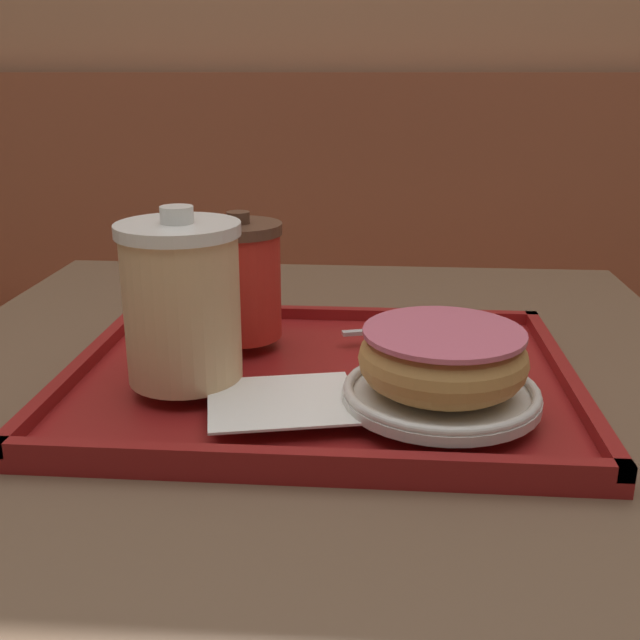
# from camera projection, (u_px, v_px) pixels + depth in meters

# --- Properties ---
(booth_bench) EXTENTS (1.78, 0.44, 1.00)m
(booth_bench) POSITION_uv_depth(u_px,v_px,m) (250.00, 397.00, 1.66)
(booth_bench) COLOR brown
(booth_bench) RESTS_ON ground_plane
(cafe_table) EXTENTS (0.78, 0.85, 0.73)m
(cafe_table) POSITION_uv_depth(u_px,v_px,m) (309.00, 546.00, 0.74)
(cafe_table) COLOR brown
(cafe_table) RESTS_ON ground_plane
(serving_tray) EXTENTS (0.44, 0.34, 0.02)m
(serving_tray) POSITION_uv_depth(u_px,v_px,m) (320.00, 380.00, 0.67)
(serving_tray) COLOR maroon
(serving_tray) RESTS_ON cafe_table
(napkin_paper) EXTENTS (0.13, 0.12, 0.00)m
(napkin_paper) POSITION_uv_depth(u_px,v_px,m) (283.00, 401.00, 0.58)
(napkin_paper) COLOR white
(napkin_paper) RESTS_ON serving_tray
(coffee_cup_front) EXTENTS (0.10, 0.10, 0.14)m
(coffee_cup_front) POSITION_uv_depth(u_px,v_px,m) (182.00, 301.00, 0.61)
(coffee_cup_front) COLOR #E0B784
(coffee_cup_front) RESTS_ON serving_tray
(coffee_cup_rear) EXTENTS (0.08, 0.08, 0.12)m
(coffee_cup_rear) POSITION_uv_depth(u_px,v_px,m) (240.00, 280.00, 0.71)
(coffee_cup_rear) COLOR red
(coffee_cup_rear) RESTS_ON serving_tray
(plate_with_chocolate_donut) EXTENTS (0.15, 0.15, 0.01)m
(plate_with_chocolate_donut) POSITION_uv_depth(u_px,v_px,m) (441.00, 393.00, 0.58)
(plate_with_chocolate_donut) COLOR white
(plate_with_chocolate_donut) RESTS_ON serving_tray
(donut_chocolate_glazed) EXTENTS (0.13, 0.13, 0.04)m
(donut_chocolate_glazed) POSITION_uv_depth(u_px,v_px,m) (443.00, 357.00, 0.57)
(donut_chocolate_glazed) COLOR tan
(donut_chocolate_glazed) RESTS_ON plate_with_chocolate_donut
(spoon) EXTENTS (0.15, 0.06, 0.01)m
(spoon) POSITION_uv_depth(u_px,v_px,m) (451.00, 324.00, 0.75)
(spoon) COLOR silver
(spoon) RESTS_ON serving_tray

